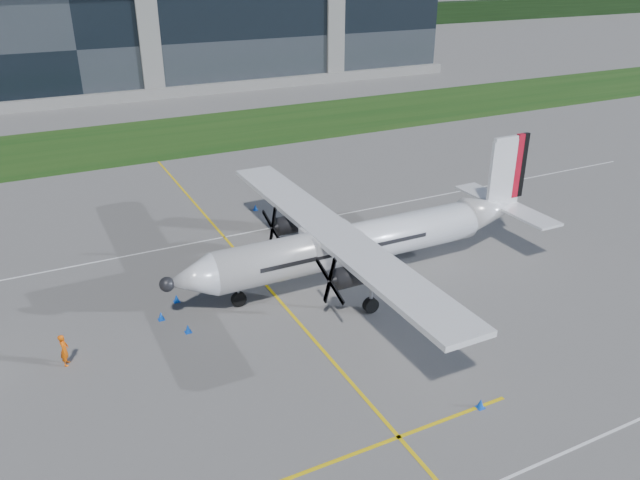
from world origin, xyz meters
TOP-DOWN VIEW (x-y plane):
  - ground at (0.00, 40.00)m, footprint 400.00×400.00m
  - grass_strip at (0.00, 48.00)m, footprint 400.00×18.00m
  - terminal_building at (0.00, 80.00)m, footprint 120.00×20.00m
  - tree_line at (0.00, 140.00)m, footprint 400.00×6.00m
  - yellow_taxiway_centerline at (3.00, 10.00)m, footprint 0.20×70.00m
  - turboprop_aircraft at (9.30, 7.91)m, footprint 26.25×27.22m
  - ground_crew_person at (-9.53, 6.34)m, footprint 0.80×0.97m
  - safety_cone_nose_stbd at (-2.73, 10.11)m, footprint 0.36×0.36m
  - safety_cone_stbdwing at (7.10, 22.05)m, footprint 0.36×0.36m
  - safety_cone_fwd at (-4.07, 8.48)m, footprint 0.36×0.36m
  - safety_cone_nose_port at (-3.04, 6.46)m, footprint 0.36×0.36m
  - safety_cone_portwing at (7.53, -6.06)m, footprint 0.36×0.36m

SIDE VIEW (x-z plane):
  - ground at x=0.00m, z-range 0.00..0.00m
  - yellow_taxiway_centerline at x=3.00m, z-range 0.00..0.01m
  - grass_strip at x=0.00m, z-range 0.00..0.04m
  - safety_cone_nose_stbd at x=-2.73m, z-range 0.00..0.50m
  - safety_cone_stbdwing at x=7.10m, z-range 0.00..0.50m
  - safety_cone_fwd at x=-4.07m, z-range 0.00..0.50m
  - safety_cone_nose_port at x=-3.04m, z-range 0.00..0.50m
  - safety_cone_portwing at x=7.53m, z-range 0.00..0.50m
  - ground_crew_person at x=-9.53m, z-range 0.00..2.05m
  - tree_line at x=0.00m, z-range 0.00..6.00m
  - turboprop_aircraft at x=9.30m, z-range 0.00..8.17m
  - terminal_building at x=0.00m, z-range 0.00..15.00m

